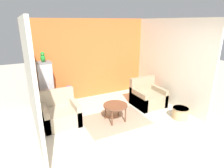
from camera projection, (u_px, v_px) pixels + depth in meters
ground_plane at (145, 145)px, 3.94m from camera, size 20.00×20.00×0.00m
wall_back_accent at (91, 59)px, 6.14m from camera, size 3.97×0.06×2.56m
wall_left at (30, 80)px, 3.99m from camera, size 0.06×3.05×2.56m
wall_right at (170, 63)px, 5.66m from camera, size 0.06×3.05×2.56m
area_rug at (115, 120)px, 4.90m from camera, size 1.63×1.17×0.01m
coffee_table at (115, 106)px, 4.77m from camera, size 0.62×0.62×0.46m
armchair_left at (60, 114)px, 4.72m from camera, size 0.86×0.82×0.82m
armchair_right at (147, 97)px, 5.75m from camera, size 0.86×0.82×0.82m
birdcage at (46, 88)px, 5.27m from camera, size 0.49×0.49×1.43m
parrot at (43, 57)px, 5.00m from camera, size 0.13×0.23×0.28m
potted_plant at (69, 95)px, 5.78m from camera, size 0.28×0.28×0.62m
wicker_basket at (180, 113)px, 4.97m from camera, size 0.42×0.42×0.30m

